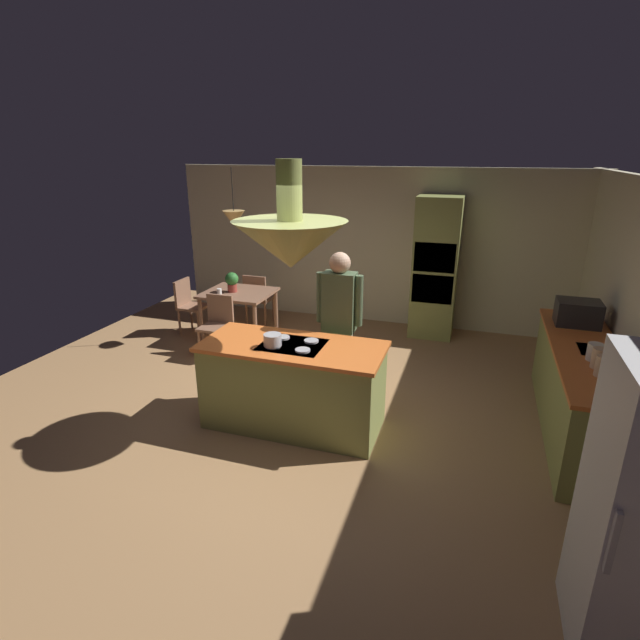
{
  "coord_description": "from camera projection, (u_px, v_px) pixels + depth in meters",
  "views": [
    {
      "loc": [
        1.71,
        -4.5,
        2.8
      ],
      "look_at": [
        0.1,
        0.4,
        1.0
      ],
      "focal_mm": 27.47,
      "sensor_mm": 36.0,
      "label": 1
    }
  ],
  "objects": [
    {
      "name": "wall_back",
      "position": [
        371.0,
        246.0,
        8.14
      ],
      "size": [
        6.8,
        0.1,
        2.55
      ],
      "primitive_type": "cube",
      "color": "beige",
      "rests_on": "ground"
    },
    {
      "name": "canister_tea",
      "position": [
        595.0,
        352.0,
        4.58
      ],
      "size": [
        0.14,
        0.14,
        0.17
      ],
      "primitive_type": "cylinder",
      "color": "silver",
      "rests_on": "counter_run_right"
    },
    {
      "name": "canister_flour",
      "position": [
        603.0,
        366.0,
        4.26
      ],
      "size": [
        0.13,
        0.13,
        0.19
      ],
      "primitive_type": "cylinder",
      "color": "#E0B78C",
      "rests_on": "counter_run_right"
    },
    {
      "name": "chair_at_corner",
      "position": [
        189.0,
        303.0,
        7.76
      ],
      "size": [
        0.4,
        0.4,
        0.87
      ],
      "rotation": [
        0.0,
        0.0,
        1.57
      ],
      "color": "#8E6249",
      "rests_on": "ground"
    },
    {
      "name": "pendant_light_over_table",
      "position": [
        234.0,
        218.0,
        7.05
      ],
      "size": [
        0.32,
        0.32,
        0.82
      ],
      "color": "#E0B266"
    },
    {
      "name": "oven_tower",
      "position": [
        435.0,
        268.0,
        7.51
      ],
      "size": [
        0.66,
        0.62,
        2.16
      ],
      "color": "#8C934C",
      "rests_on": "ground"
    },
    {
      "name": "chair_facing_island",
      "position": [
        218.0,
        321.0,
        6.91
      ],
      "size": [
        0.4,
        0.4,
        0.87
      ],
      "color": "#8E6249",
      "rests_on": "ground"
    },
    {
      "name": "range_hood",
      "position": [
        290.0,
        242.0,
        4.63
      ],
      "size": [
        1.1,
        1.1,
        1.0
      ],
      "color": "#8C934C"
    },
    {
      "name": "counter_run_right",
      "position": [
        580.0,
        390.0,
        5.01
      ],
      "size": [
        0.73,
        2.59,
        0.92
      ],
      "color": "#8C934C",
      "rests_on": "ground"
    },
    {
      "name": "dining_table",
      "position": [
        239.0,
        298.0,
        7.45
      ],
      "size": [
        1.01,
        0.88,
        0.76
      ],
      "color": "#8E6249",
      "rests_on": "ground"
    },
    {
      "name": "ground",
      "position": [
        300.0,
        415.0,
        5.46
      ],
      "size": [
        8.16,
        8.16,
        0.0
      ],
      "primitive_type": "plane",
      "color": "#AD7F51"
    },
    {
      "name": "cup_on_table",
      "position": [
        219.0,
        292.0,
        7.26
      ],
      "size": [
        0.07,
        0.07,
        0.09
      ],
      "primitive_type": "cylinder",
      "color": "white",
      "rests_on": "dining_table"
    },
    {
      "name": "person_at_island",
      "position": [
        339.0,
        318.0,
        5.48
      ],
      "size": [
        0.53,
        0.24,
        1.76
      ],
      "color": "tan",
      "rests_on": "ground"
    },
    {
      "name": "potted_plant_on_table",
      "position": [
        232.0,
        281.0,
        7.36
      ],
      "size": [
        0.2,
        0.2,
        0.3
      ],
      "color": "#99382D",
      "rests_on": "dining_table"
    },
    {
      "name": "kitchen_island",
      "position": [
        293.0,
        385.0,
        5.13
      ],
      "size": [
        1.88,
        0.84,
        0.94
      ],
      "color": "#8C934C",
      "rests_on": "ground"
    },
    {
      "name": "microwave_on_counter",
      "position": [
        578.0,
        313.0,
        5.5
      ],
      "size": [
        0.46,
        0.36,
        0.28
      ],
      "primitive_type": "cube",
      "color": "#232326",
      "rests_on": "counter_run_right"
    },
    {
      "name": "chair_by_back_wall",
      "position": [
        258.0,
        296.0,
        8.1
      ],
      "size": [
        0.4,
        0.4,
        0.87
      ],
      "rotation": [
        0.0,
        0.0,
        3.14
      ],
      "color": "#8E6249",
      "rests_on": "ground"
    },
    {
      "name": "cooking_pot_on_cooktop",
      "position": [
        273.0,
        340.0,
        4.88
      ],
      "size": [
        0.18,
        0.18,
        0.12
      ],
      "primitive_type": "cylinder",
      "color": "#B2B2B7",
      "rests_on": "kitchen_island"
    },
    {
      "name": "canister_sugar",
      "position": [
        599.0,
        358.0,
        4.42
      ],
      "size": [
        0.13,
        0.13,
        0.19
      ],
      "primitive_type": "cylinder",
      "color": "#E0B78C",
      "rests_on": "counter_run_right"
    }
  ]
}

